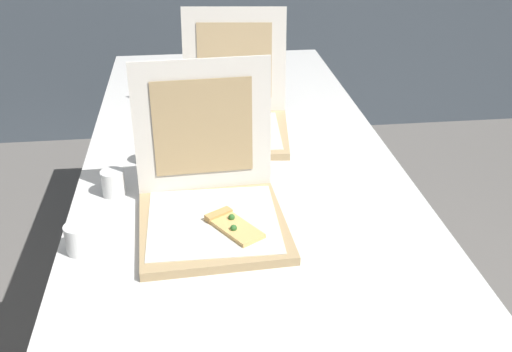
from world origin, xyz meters
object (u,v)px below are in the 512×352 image
cup_white_far (158,109)px  cup_white_near_center (113,183)px  pizza_box_front (211,203)px  cup_white_mid (150,152)px  cup_white_near_left (79,239)px  pizza_box_middle (234,116)px  table (242,180)px

cup_white_far → cup_white_near_center: bearing=-101.2°
pizza_box_front → cup_white_near_center: size_ratio=5.53×
cup_white_mid → pizza_box_front: bearing=-65.0°
cup_white_near_left → pizza_box_middle: bearing=57.5°
pizza_box_middle → cup_white_near_center: pizza_box_middle is taller
cup_white_near_center → cup_white_mid: bearing=62.9°
pizza_box_front → cup_white_near_left: bearing=-166.3°
cup_white_far → cup_white_near_left: bearing=-101.3°
cup_white_near_center → cup_white_far: bearing=78.8°
table → pizza_box_front: (-0.10, -0.29, 0.10)m
table → cup_white_near_center: (-0.36, -0.12, 0.08)m
cup_white_far → cup_white_mid: same height
table → cup_white_near_left: (-0.41, -0.38, 0.08)m
pizza_box_middle → cup_white_far: bearing=156.6°
cup_white_far → cup_white_mid: (-0.01, -0.35, 0.00)m
pizza_box_front → pizza_box_middle: pizza_box_front is taller
cup_white_far → pizza_box_middle: bearing=-30.1°
table → cup_white_far: 0.48m
cup_white_mid → cup_white_near_left: bearing=-108.2°
cup_white_near_center → pizza_box_middle: bearing=47.0°
pizza_box_front → cup_white_far: size_ratio=5.53×
cup_white_far → cup_white_near_left: 0.80m
pizza_box_middle → cup_white_near_center: bearing=-126.3°
cup_white_near_left → cup_white_far: bearing=78.7°
cup_white_far → cup_white_near_center: same height
cup_white_near_left → cup_white_near_center: bearing=78.5°
cup_white_near_center → cup_white_near_left: same height
cup_white_near_center → table: bearing=18.9°
cup_white_far → cup_white_mid: size_ratio=1.00×
cup_white_far → pizza_box_front: bearing=-77.9°
pizza_box_middle → cup_white_near_center: (-0.35, -0.38, -0.02)m
table → cup_white_mid: cup_white_mid is taller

